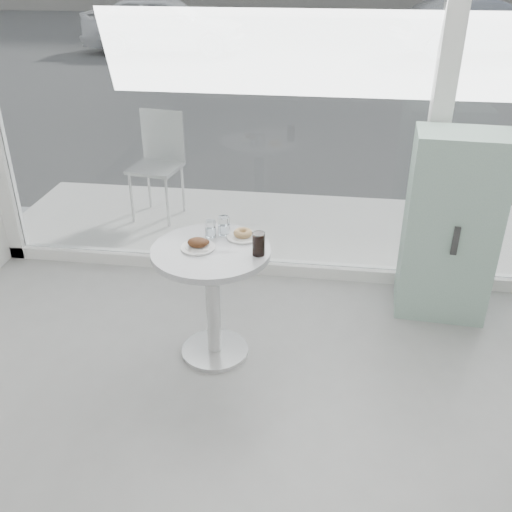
# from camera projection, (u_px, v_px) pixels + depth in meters

# --- Properties ---
(room_shell) EXTENTS (6.00, 6.00, 6.00)m
(room_shell) POSITION_uv_depth(u_px,v_px,m) (158.00, 388.00, 0.65)
(room_shell) COLOR white
(room_shell) RESTS_ON ground
(storefront) EXTENTS (5.00, 0.14, 3.00)m
(storefront) POSITION_uv_depth(u_px,v_px,m) (323.00, 56.00, 3.84)
(storefront) COLOR white
(storefront) RESTS_ON ground
(main_table) EXTENTS (0.72, 0.72, 0.77)m
(main_table) POSITION_uv_depth(u_px,v_px,m) (212.00, 280.00, 3.50)
(main_table) COLOR silver
(main_table) RESTS_ON ground
(patio_deck) EXTENTS (5.60, 1.60, 0.05)m
(patio_deck) POSITION_uv_depth(u_px,v_px,m) (308.00, 229.00, 5.34)
(patio_deck) COLOR silver
(patio_deck) RESTS_ON ground
(street) EXTENTS (40.00, 24.00, 0.00)m
(street) POSITION_uv_depth(u_px,v_px,m) (333.00, 43.00, 15.99)
(street) COLOR #3B3B3B
(street) RESTS_ON ground
(mint_cabinet) EXTENTS (0.64, 0.45, 1.32)m
(mint_cabinet) POSITION_uv_depth(u_px,v_px,m) (450.00, 227.00, 3.91)
(mint_cabinet) COLOR #89AF9D
(mint_cabinet) RESTS_ON ground
(patio_chair) EXTENTS (0.49, 0.49, 0.99)m
(patio_chair) POSITION_uv_depth(u_px,v_px,m) (159.00, 158.00, 5.35)
(patio_chair) COLOR silver
(patio_chair) RESTS_ON patio_deck
(car_white) EXTENTS (4.09, 1.76, 1.37)m
(car_white) POSITION_uv_depth(u_px,v_px,m) (165.00, 24.00, 14.22)
(car_white) COLOR silver
(car_white) RESTS_ON street
(car_silver) EXTENTS (4.31, 2.37, 1.35)m
(car_silver) POSITION_uv_depth(u_px,v_px,m) (479.00, 27.00, 13.81)
(car_silver) COLOR #9C9EA3
(car_silver) RESTS_ON street
(plate_fritter) EXTENTS (0.21, 0.21, 0.07)m
(plate_fritter) POSITION_uv_depth(u_px,v_px,m) (199.00, 244.00, 3.39)
(plate_fritter) COLOR silver
(plate_fritter) RESTS_ON main_table
(plate_donut) EXTENTS (0.20, 0.20, 0.05)m
(plate_donut) POSITION_uv_depth(u_px,v_px,m) (243.00, 235.00, 3.52)
(plate_donut) COLOR silver
(plate_donut) RESTS_ON main_table
(water_tumbler_a) EXTENTS (0.07, 0.07, 0.11)m
(water_tumbler_a) POSITION_uv_depth(u_px,v_px,m) (211.00, 230.00, 3.52)
(water_tumbler_a) COLOR white
(water_tumbler_a) RESTS_ON main_table
(water_tumbler_b) EXTENTS (0.07, 0.07, 0.12)m
(water_tumbler_b) POSITION_uv_depth(u_px,v_px,m) (224.00, 227.00, 3.54)
(water_tumbler_b) COLOR white
(water_tumbler_b) RESTS_ON main_table
(cola_glass) EXTENTS (0.07, 0.07, 0.14)m
(cola_glass) POSITION_uv_depth(u_px,v_px,m) (259.00, 244.00, 3.30)
(cola_glass) COLOR white
(cola_glass) RESTS_ON main_table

